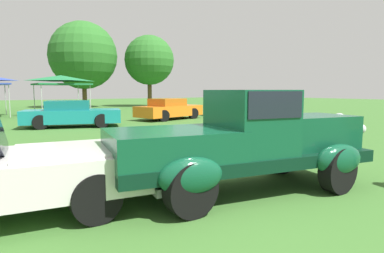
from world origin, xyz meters
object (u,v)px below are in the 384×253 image
feature_pickup_truck (245,140)px  show_car_teal (72,114)px  canopy_tent_right_field (61,80)px  show_car_orange (169,109)px  show_car_burgundy (235,107)px  spectator_near_truck (242,113)px

feature_pickup_truck → show_car_teal: (-0.00, 11.65, -0.27)m
feature_pickup_truck → canopy_tent_right_field: size_ratio=1.38×
show_car_orange → show_car_burgundy: size_ratio=1.04×
feature_pickup_truck → show_car_burgundy: size_ratio=1.09×
show_car_orange → spectator_near_truck: spectator_near_truck is taller
show_car_orange → show_car_burgundy: 5.25m
spectator_near_truck → feature_pickup_truck: bearing=-131.7°
show_car_orange → spectator_near_truck: size_ratio=2.61×
show_car_teal → show_car_orange: 5.83m
canopy_tent_right_field → show_car_orange: bearing=-57.7°
show_car_orange → show_car_teal: bearing=-170.4°
show_car_orange → show_car_burgundy: (5.25, 0.20, -0.00)m
show_car_teal → show_car_burgundy: same height
show_car_orange → feature_pickup_truck: bearing=-114.5°
show_car_orange → canopy_tent_right_field: size_ratio=1.32×
show_car_burgundy → canopy_tent_right_field: (-9.70, 6.84, 1.83)m
show_car_teal → spectator_near_truck: bearing=-61.4°
canopy_tent_right_field → spectator_near_truck: bearing=-80.2°
show_car_orange → canopy_tent_right_field: 8.53m
feature_pickup_truck → spectator_near_truck: 5.92m
spectator_near_truck → canopy_tent_right_field: canopy_tent_right_field is taller
show_car_teal → canopy_tent_right_field: (1.30, 8.01, 1.82)m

